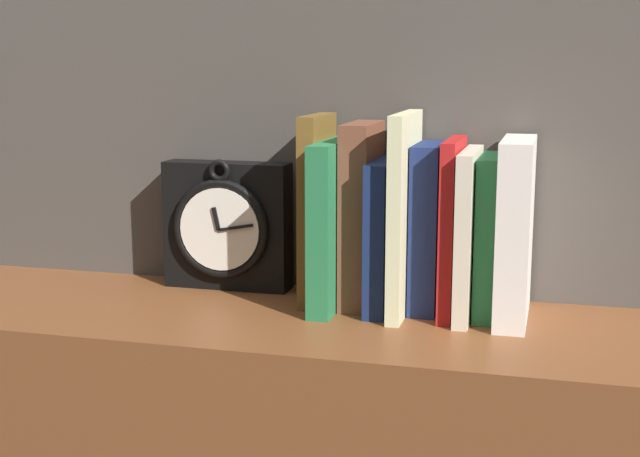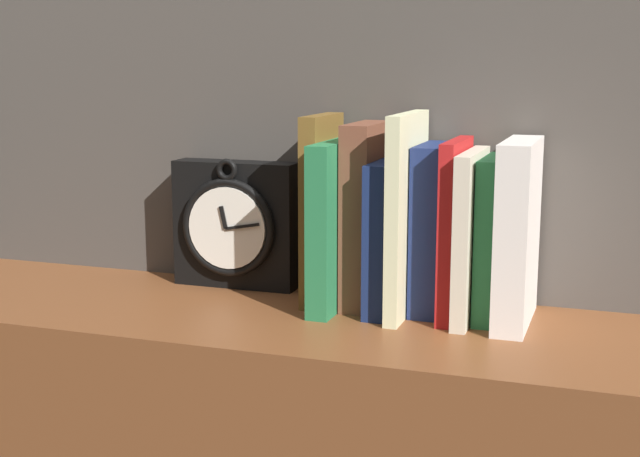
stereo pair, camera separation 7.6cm
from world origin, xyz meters
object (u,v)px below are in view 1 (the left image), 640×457
object	(u,v)px
book_slot2_brown	(361,215)
book_slot4_cream	(404,213)
book_slot1_green	(332,225)
book_slot3_navy	(384,235)
book_slot6_red	(452,227)
clock	(227,226)
book_slot8_green	(489,236)
book_slot7_cream	(468,234)
book_slot0_brown	(317,209)
book_slot9_white	(515,230)
book_slot5_navy	(429,227)

from	to	relation	value
book_slot2_brown	book_slot4_cream	distance (m)	0.06
book_slot1_green	book_slot3_navy	bearing A→B (deg)	7.06
book_slot3_navy	book_slot6_red	size ratio (longest dim) A/B	0.87
clock	book_slot3_navy	size ratio (longest dim) A/B	0.96
book_slot8_green	book_slot3_navy	bearing A→B (deg)	-176.51
book_slot2_brown	book_slot6_red	bearing A→B (deg)	-4.76
book_slot7_cream	book_slot8_green	xyz separation A→B (m)	(0.03, 0.01, -0.00)
book_slot4_cream	book_slot0_brown	bearing A→B (deg)	170.73
clock	book_slot8_green	xyz separation A→B (m)	(0.37, -0.03, 0.01)
book_slot2_brown	book_slot6_red	distance (m)	0.12
book_slot8_green	book_slot9_white	world-z (taller)	book_slot9_white
book_slot5_navy	book_slot6_red	size ratio (longest dim) A/B	0.97
book_slot2_brown	book_slot3_navy	bearing A→B (deg)	-19.11
book_slot3_navy	book_slot5_navy	size ratio (longest dim) A/B	0.90
book_slot7_cream	book_slot6_red	bearing A→B (deg)	163.19
book_slot0_brown	book_slot6_red	bearing A→B (deg)	-3.26
book_slot1_green	book_slot6_red	distance (m)	0.16
book_slot0_brown	book_slot1_green	world-z (taller)	book_slot0_brown
book_slot1_green	book_slot8_green	size ratio (longest dim) A/B	1.07
book_slot7_cream	book_slot9_white	xyz separation A→B (m)	(0.06, -0.00, 0.01)
book_slot7_cream	book_slot8_green	size ratio (longest dim) A/B	1.04
book_slot2_brown	book_slot7_cream	distance (m)	0.14
book_slot4_cream	book_slot8_green	distance (m)	0.11
book_slot8_green	book_slot9_white	size ratio (longest dim) A/B	0.90
clock	book_slot6_red	size ratio (longest dim) A/B	0.84
book_slot6_red	book_slot8_green	size ratio (longest dim) A/B	1.10
book_slot7_cream	book_slot5_navy	bearing A→B (deg)	160.19
book_slot6_red	book_slot9_white	world-z (taller)	book_slot9_white
book_slot2_brown	book_slot8_green	world-z (taller)	book_slot2_brown
clock	book_slot9_white	world-z (taller)	book_slot9_white
book_slot3_navy	clock	bearing A→B (deg)	169.74
book_slot1_green	book_slot8_green	bearing A→B (deg)	4.69
book_slot0_brown	book_slot8_green	world-z (taller)	book_slot0_brown
book_slot3_navy	book_slot6_red	bearing A→B (deg)	0.86
book_slot1_green	book_slot9_white	xyz separation A→B (m)	(0.23, 0.00, 0.00)
clock	book_slot8_green	size ratio (longest dim) A/B	0.92
book_slot1_green	book_slot5_navy	distance (m)	0.13
book_slot4_cream	book_slot6_red	distance (m)	0.06
clock	book_slot2_brown	size ratio (longest dim) A/B	0.78
book_slot0_brown	book_slot5_navy	bearing A→B (deg)	0.90
book_slot4_cream	book_slot2_brown	bearing A→B (deg)	162.10
clock	book_slot6_red	distance (m)	0.33
book_slot0_brown	book_slot7_cream	size ratio (longest dim) A/B	1.19
book_slot0_brown	book_slot2_brown	size ratio (longest dim) A/B	1.04
book_slot3_navy	book_slot8_green	world-z (taller)	book_slot8_green
book_slot9_white	book_slot0_brown	bearing A→B (deg)	175.89
book_slot2_brown	book_slot4_cream	world-z (taller)	book_slot4_cream
book_slot3_navy	book_slot9_white	world-z (taller)	book_slot9_white
book_slot0_brown	book_slot8_green	xyz separation A→B (m)	(0.23, -0.00, -0.02)
book_slot2_brown	book_slot9_white	size ratio (longest dim) A/B	1.06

